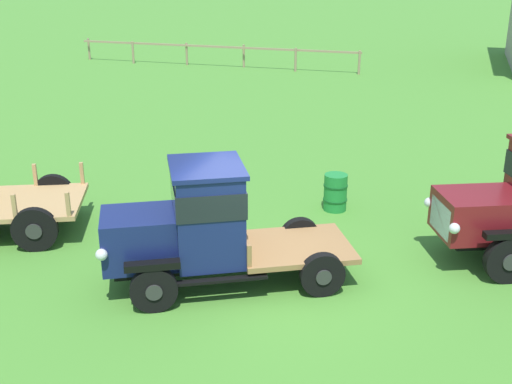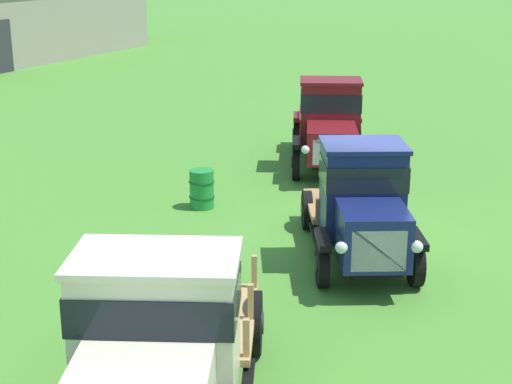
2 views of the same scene
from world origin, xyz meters
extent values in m
plane|color=#47842D|center=(0.00, 0.00, 0.00)|extent=(240.00, 240.00, 0.00)
cylinder|color=#997F60|center=(-1.53, 21.90, 0.58)|extent=(0.12, 0.12, 1.16)
cylinder|color=#997F60|center=(-4.72, 21.81, 0.58)|extent=(0.12, 0.12, 1.16)
cylinder|color=#997F60|center=(-7.59, 22.24, 0.58)|extent=(0.12, 0.12, 1.16)
cylinder|color=#997F60|center=(-10.71, 22.02, 0.58)|extent=(0.12, 0.12, 1.16)
cylinder|color=#997F60|center=(-13.71, 21.71, 0.58)|extent=(0.12, 0.12, 1.16)
cylinder|color=#997F60|center=(-16.69, 22.20, 0.58)|extent=(0.12, 0.12, 1.16)
cube|color=#997F60|center=(-9.11, 21.95, 1.04)|extent=(15.36, 0.08, 0.10)
cylinder|color=black|center=(-4.76, 0.08, 0.46)|extent=(0.90, 0.52, 0.91)
cylinder|color=#2D2D2D|center=(-4.72, -0.01, 0.46)|extent=(0.30, 0.15, 0.32)
cylinder|color=black|center=(-5.57, 1.95, 0.46)|extent=(0.90, 0.52, 0.91)
cylinder|color=#2D2D2D|center=(-5.61, 2.04, 0.46)|extent=(0.30, 0.15, 0.32)
cube|color=tan|center=(-5.48, 0.88, 0.65)|extent=(2.91, 2.78, 0.10)
cube|color=tan|center=(-5.10, -0.01, 0.95)|extent=(0.11, 0.11, 0.50)
cube|color=tan|center=(-5.86, 1.77, 0.95)|extent=(0.11, 0.11, 0.50)
cube|color=tan|center=(-4.15, 0.40, 0.95)|extent=(0.11, 0.11, 0.50)
cube|color=tan|center=(-4.92, 2.18, 0.95)|extent=(0.11, 0.11, 0.50)
cylinder|color=black|center=(-1.48, -1.34, 0.40)|extent=(0.79, 0.53, 0.79)
cylinder|color=#2D2D2D|center=(-1.43, -1.44, 0.40)|extent=(0.26, 0.15, 0.28)
cylinder|color=black|center=(-2.21, 0.07, 0.40)|extent=(0.79, 0.53, 0.79)
cylinder|color=#2D2D2D|center=(-2.26, 0.16, 0.40)|extent=(0.26, 0.15, 0.28)
cylinder|color=black|center=(1.09, -0.01, 0.40)|extent=(0.79, 0.53, 0.79)
cylinder|color=#2D2D2D|center=(1.13, -0.10, 0.40)|extent=(0.26, 0.15, 0.28)
cylinder|color=black|center=(0.35, 1.40, 0.40)|extent=(0.79, 0.53, 0.79)
cylinder|color=#2D2D2D|center=(0.30, 1.49, 0.40)|extent=(0.26, 0.15, 0.28)
cube|color=black|center=(-0.62, 0.00, 0.48)|extent=(4.01, 2.65, 0.12)
cube|color=#141E51|center=(-2.02, -0.73, 0.99)|extent=(1.64, 1.57, 0.91)
cube|color=silver|center=(-2.55, -1.01, 0.95)|extent=(0.46, 0.80, 0.68)
sphere|color=silver|center=(-2.29, -1.54, 1.02)|extent=(0.20, 0.20, 0.20)
sphere|color=silver|center=(-2.84, -0.48, 1.02)|extent=(0.20, 0.20, 0.20)
cube|color=black|center=(-1.48, -1.34, 0.84)|extent=(0.90, 0.60, 0.12)
cube|color=black|center=(-2.21, 0.07, 0.84)|extent=(0.90, 0.60, 0.12)
cube|color=#141E51|center=(-0.95, -0.17, 1.36)|extent=(1.65, 1.77, 1.64)
cube|color=black|center=(-0.95, -0.17, 1.73)|extent=(1.71, 1.82, 0.46)
cube|color=#141E51|center=(-0.95, -0.17, 2.22)|extent=(1.78, 1.88, 0.08)
cube|color=black|center=(-0.49, -0.81, 0.46)|extent=(1.48, 0.86, 0.05)
cube|color=black|center=(-1.21, 0.57, 0.46)|extent=(1.48, 0.86, 0.05)
cube|color=olive|center=(0.45, 0.56, 0.59)|extent=(2.54, 2.37, 0.10)
cube|color=olive|center=(-0.41, 0.11, 0.82)|extent=(0.77, 1.38, 0.44)
cylinder|color=black|center=(4.20, 1.44, 0.45)|extent=(0.90, 0.52, 0.90)
cylinder|color=#2D2D2D|center=(4.24, 1.34, 0.45)|extent=(0.30, 0.15, 0.31)
cylinder|color=black|center=(3.54, 3.00, 0.45)|extent=(0.90, 0.52, 0.90)
cylinder|color=#2D2D2D|center=(3.50, 3.10, 0.45)|extent=(0.30, 0.15, 0.31)
cube|color=maroon|center=(3.66, 2.13, 1.00)|extent=(1.89, 1.70, 0.81)
cube|color=silver|center=(2.97, 1.84, 0.96)|extent=(0.42, 0.88, 0.61)
sphere|color=silver|center=(3.21, 1.25, 1.02)|extent=(0.20, 0.20, 0.20)
sphere|color=silver|center=(2.71, 2.42, 1.02)|extent=(0.20, 0.20, 0.20)
cube|color=black|center=(4.20, 1.44, 0.95)|extent=(1.03, 0.58, 0.12)
cube|color=black|center=(3.54, 3.00, 0.95)|extent=(1.03, 0.58, 0.12)
cylinder|color=#1E7F33|center=(0.58, 4.00, 0.43)|extent=(0.53, 0.53, 0.86)
cylinder|color=#124C1E|center=(0.58, 4.00, 0.60)|extent=(0.56, 0.56, 0.03)
cylinder|color=#124C1E|center=(0.58, 4.00, 0.26)|extent=(0.56, 0.56, 0.03)
camera|label=1|loc=(2.88, -9.81, 5.63)|focal=45.00mm
camera|label=2|loc=(-13.76, -4.29, 5.51)|focal=55.00mm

